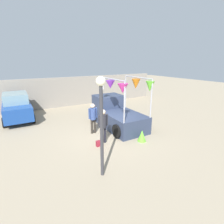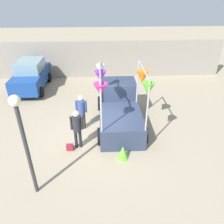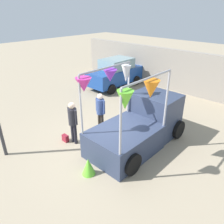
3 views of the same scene
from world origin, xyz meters
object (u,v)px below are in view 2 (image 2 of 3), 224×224
folded_kite_bundle_lime (123,152)px  vendor_truck (119,107)px  parked_car (31,75)px  street_lamp (23,134)px  person_customer (77,126)px  person_vendor (81,109)px  handbag (70,147)px

folded_kite_bundle_lime → vendor_truck: bearing=88.8°
parked_car → street_lamp: 8.95m
person_customer → street_lamp: (-1.22, -2.27, 1.29)m
parked_car → person_vendor: 6.06m
person_customer → person_vendor: 1.40m
person_vendor → handbag: size_ratio=6.24×
parked_car → person_customer: (3.53, -6.26, 0.13)m
parked_car → street_lamp: bearing=-74.9°
person_customer → folded_kite_bundle_lime: bearing=-24.4°
street_lamp → folded_kite_bundle_lime: street_lamp is taller
person_vendor → handbag: bearing=-105.1°
handbag → folded_kite_bundle_lime: folded_kite_bundle_lime is taller
handbag → street_lamp: (-0.87, -2.07, 2.23)m
person_vendor → street_lamp: bearing=-109.6°
parked_car → person_customer: size_ratio=2.26×
folded_kite_bundle_lime → parked_car: bearing=127.0°
handbag → folded_kite_bundle_lime: bearing=-16.1°
vendor_truck → parked_car: size_ratio=1.03×
vendor_truck → person_customer: bearing=-134.8°
vendor_truck → person_customer: vendor_truck is taller
parked_car → person_vendor: bearing=-53.4°
person_customer → street_lamp: street_lamp is taller
vendor_truck → handbag: vendor_truck is taller
parked_car → person_vendor: (3.61, -4.86, 0.12)m
person_vendor → parked_car: bearing=126.6°
vendor_truck → handbag: 3.14m
vendor_truck → folded_kite_bundle_lime: bearing=-91.2°
person_customer → handbag: (-0.35, -0.20, -0.93)m
person_vendor → folded_kite_bundle_lime: (1.73, -2.23, -0.76)m
person_vendor → handbag: person_vendor is taller
person_vendor → handbag: (-0.43, -1.60, -0.92)m
person_vendor → folded_kite_bundle_lime: person_vendor is taller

